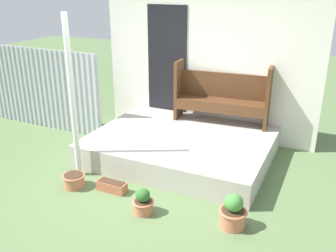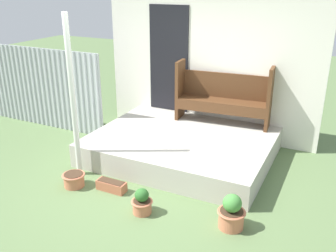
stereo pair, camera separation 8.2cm
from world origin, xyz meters
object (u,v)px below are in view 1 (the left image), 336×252
Objects in this scene: planter_box_rect at (112,186)px; flower_pot_left at (74,180)px; support_post at (72,100)px; flower_pot_middle at (143,203)px; bench at (222,94)px; flower_pot_right at (233,213)px.

flower_pot_left is at bearing -166.15° from planter_box_rect.
support_post is 1.81m from flower_pot_middle.
support_post is 5.55× the size of planter_box_rect.
bench is 2.64m from planter_box_rect.
planter_box_rect is (0.56, 0.14, -0.04)m from flower_pot_left.
bench reaches higher than flower_pot_left.
bench is at bearing 111.22° from flower_pot_right.
flower_pot_middle is (-0.17, -2.65, -0.75)m from bench.
flower_pot_middle reaches higher than planter_box_rect.
flower_pot_left is 0.57m from planter_box_rect.
planter_box_rect is at bearing -114.26° from bench.
support_post is 2.69m from bench.
support_post is 2.71m from flower_pot_right.
flower_pot_left is 0.96× the size of flower_pot_middle.
flower_pot_middle is at bearing -98.46° from bench.
flower_pot_right is (2.50, -0.27, -1.01)m from support_post.
bench is 3.80× the size of flower_pot_right.
support_post is 5.39× the size of flower_pot_right.
flower_pot_right is at bearing -2.44° from planter_box_rect.
flower_pot_right is 1.03× the size of planter_box_rect.
flower_pot_middle is (1.39, -0.48, -1.06)m from support_post.
bench reaches higher than flower_pot_middle.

